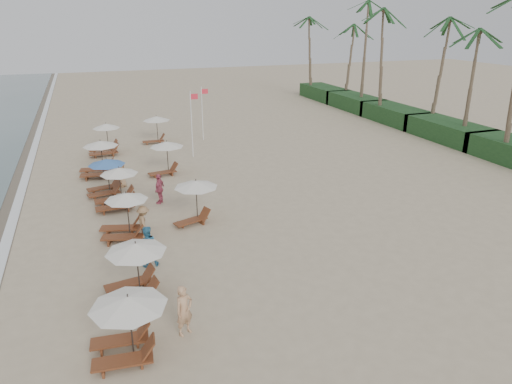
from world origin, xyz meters
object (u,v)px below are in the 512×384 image
object	(u,v)px
beachgoer_far_a	(160,189)
lounger_station_3	(116,190)
lounger_station_0	(124,324)
lounger_station_1	(132,268)
inland_station_0	(194,196)
lounger_station_4	(104,177)
beachgoer_mid_a	(147,247)
flag_pole_near	(192,121)
beachgoer_far_b	(122,175)
beachgoer_near	(184,310)
beachgoer_mid_b	(144,223)
lounger_station_6	(104,141)
inland_station_2	(155,126)
lounger_station_5	(98,160)
inland_station_1	(165,154)
lounger_station_2	(123,217)

from	to	relation	value
beachgoer_far_a	lounger_station_3	bearing A→B (deg)	-61.00
lounger_station_0	lounger_station_3	bearing A→B (deg)	86.85
lounger_station_0	lounger_station_1	xyz separation A→B (m)	(0.61, 3.39, -0.00)
lounger_station_1	inland_station_0	size ratio (longest dim) A/B	0.99
lounger_station_3	lounger_station_4	bearing A→B (deg)	100.42
beachgoer_mid_a	flag_pole_near	xyz separation A→B (m)	(5.54, 15.57, 1.80)
inland_station_0	beachgoer_far_b	xyz separation A→B (m)	(-3.02, 6.87, -0.72)
inland_station_0	beachgoer_near	bearing A→B (deg)	-105.20
lounger_station_1	lounger_station_4	xyz separation A→B (m)	(-0.36, 11.68, -0.05)
lounger_station_1	beachgoer_mid_b	world-z (taller)	lounger_station_1
lounger_station_1	lounger_station_6	world-z (taller)	lounger_station_6
inland_station_2	inland_station_0	bearing A→B (deg)	-92.16
beachgoer_mid_b	beachgoer_far_a	xyz separation A→B (m)	(1.44, 4.30, 0.04)
lounger_station_5	beachgoer_near	bearing A→B (deg)	-84.08
lounger_station_1	inland_station_0	distance (m)	6.90
beachgoer_far_b	inland_station_1	bearing A→B (deg)	-14.13
beachgoer_mid_a	beachgoer_mid_b	distance (m)	2.74
lounger_station_0	inland_station_0	size ratio (longest dim) A/B	1.01
beachgoer_mid_b	beachgoer_far_a	distance (m)	4.53
lounger_station_2	lounger_station_5	xyz separation A→B (m)	(-0.69, 10.07, 0.05)
lounger_station_0	lounger_station_4	xyz separation A→B (m)	(0.25, 15.08, -0.06)
lounger_station_6	lounger_station_2	bearing A→B (deg)	-89.87
lounger_station_6	beachgoer_far_a	distance (m)	11.75
lounger_station_3	lounger_station_6	world-z (taller)	lounger_station_6
inland_station_1	beachgoer_far_a	bearing A→B (deg)	-103.46
lounger_station_3	beachgoer_far_b	size ratio (longest dim) A/B	1.67
beachgoer_mid_a	beachgoer_mid_b	xyz separation A→B (m)	(0.21, 2.73, -0.09)
beachgoer_far_b	beachgoer_far_a	bearing A→B (deg)	-103.80
lounger_station_2	lounger_station_5	bearing A→B (deg)	93.93
lounger_station_0	lounger_station_3	distance (m)	12.69
lounger_station_1	beachgoer_mid_a	world-z (taller)	lounger_station_1
lounger_station_2	flag_pole_near	distance (m)	13.92
flag_pole_near	inland_station_0	bearing A→B (deg)	-102.54
beachgoer_mid_a	beachgoer_far_a	world-z (taller)	beachgoer_mid_a
inland_station_1	flag_pole_near	xyz separation A→B (m)	(2.68, 3.52, 1.28)
lounger_station_0	beachgoer_far_a	xyz separation A→B (m)	(3.07, 12.50, -0.29)
lounger_station_6	inland_station_2	world-z (taller)	lounger_station_6
lounger_station_0	inland_station_0	distance (m)	10.17
lounger_station_6	beachgoer_mid_b	bearing A→B (deg)	-86.63
lounger_station_1	beachgoer_near	bearing A→B (deg)	-65.61
beachgoer_mid_b	beachgoer_far_b	size ratio (longest dim) A/B	1.08
lounger_station_2	inland_station_2	size ratio (longest dim) A/B	0.99
inland_station_2	lounger_station_0	bearing A→B (deg)	-100.72
lounger_station_1	beachgoer_mid_b	size ratio (longest dim) A/B	1.52
inland_station_1	beachgoer_far_b	bearing A→B (deg)	-153.84
beachgoer_far_a	lounger_station_4	bearing A→B (deg)	-99.31
lounger_station_6	beachgoer_near	distance (m)	23.58
lounger_station_3	lounger_station_5	xyz separation A→B (m)	(-0.65, 6.12, 0.08)
lounger_station_0	inland_station_1	bearing A→B (deg)	76.30
inland_station_1	beachgoer_mid_b	distance (m)	9.71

